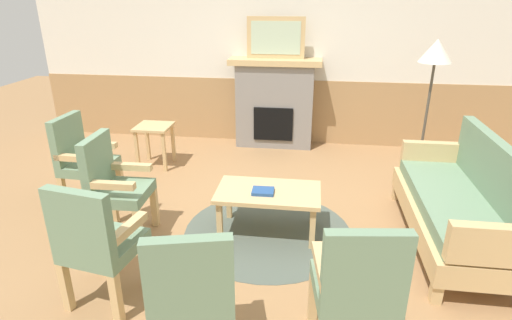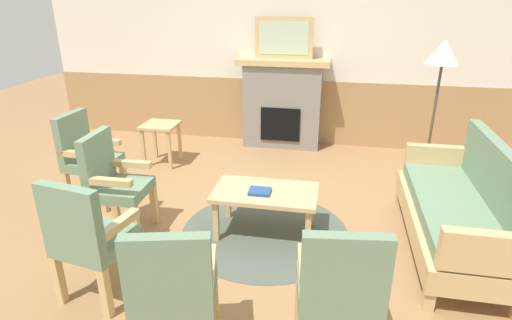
% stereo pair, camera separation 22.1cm
% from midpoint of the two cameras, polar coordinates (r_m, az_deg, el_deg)
% --- Properties ---
extents(ground_plane, '(14.00, 14.00, 0.00)m').
position_cam_midpoint_polar(ground_plane, '(4.19, 0.60, -8.79)').
color(ground_plane, '#997047').
extents(wall_back, '(7.20, 0.14, 2.70)m').
position_cam_midpoint_polar(wall_back, '(6.22, 5.14, 14.24)').
color(wall_back, silver).
rests_on(wall_back, ground_plane).
extents(fireplace, '(1.30, 0.44, 1.28)m').
position_cam_midpoint_polar(fireplace, '(6.10, 4.68, 7.81)').
color(fireplace, gray).
rests_on(fireplace, ground_plane).
extents(framed_picture, '(0.80, 0.04, 0.56)m').
position_cam_midpoint_polar(framed_picture, '(5.95, 4.95, 16.31)').
color(framed_picture, tan).
rests_on(framed_picture, fireplace).
extents(couch, '(0.70, 1.80, 0.98)m').
position_cam_midpoint_polar(couch, '(4.07, 27.44, -6.11)').
color(couch, tan).
rests_on(couch, ground_plane).
extents(coffee_table, '(0.96, 0.56, 0.44)m').
position_cam_midpoint_polar(coffee_table, '(3.88, 2.94, -4.96)').
color(coffee_table, tan).
rests_on(coffee_table, ground_plane).
extents(round_rug, '(1.60, 1.60, 0.01)m').
position_cam_midpoint_polar(round_rug, '(4.07, 2.83, -9.76)').
color(round_rug, '#4C564C').
rests_on(round_rug, ground_plane).
extents(book_on_table, '(0.20, 0.17, 0.03)m').
position_cam_midpoint_polar(book_on_table, '(3.81, 2.19, -4.34)').
color(book_on_table, navy).
rests_on(book_on_table, coffee_table).
extents(armchair_near_fireplace, '(0.49, 0.49, 0.98)m').
position_cam_midpoint_polar(armchair_near_fireplace, '(4.02, -17.53, -2.62)').
color(armchair_near_fireplace, tan).
rests_on(armchair_near_fireplace, ground_plane).
extents(armchair_by_window_left, '(0.50, 0.50, 0.98)m').
position_cam_midpoint_polar(armchair_by_window_left, '(4.75, -21.00, 0.74)').
color(armchair_by_window_left, tan).
rests_on(armchair_by_window_left, ground_plane).
extents(armchair_front_left, '(0.58, 0.58, 0.98)m').
position_cam_midpoint_polar(armchair_front_left, '(2.56, -8.72, -17.14)').
color(armchair_front_left, tan).
rests_on(armchair_front_left, ground_plane).
extents(armchair_front_center, '(0.54, 0.54, 0.98)m').
position_cam_midpoint_polar(armchair_front_center, '(2.61, 13.89, -16.72)').
color(armchair_front_center, tan).
rests_on(armchair_front_center, ground_plane).
extents(armchair_corner_left, '(0.56, 0.56, 0.98)m').
position_cam_midpoint_polar(armchair_corner_left, '(3.19, -20.14, -9.68)').
color(armchair_corner_left, tan).
rests_on(armchair_corner_left, ground_plane).
extents(side_table, '(0.44, 0.44, 0.55)m').
position_cam_midpoint_polar(side_table, '(5.59, -11.80, 3.73)').
color(side_table, tan).
rests_on(side_table, ground_plane).
extents(floor_lamp_by_couch, '(0.36, 0.36, 1.68)m').
position_cam_midpoint_polar(floor_lamp_by_couch, '(5.01, 25.34, 12.02)').
color(floor_lamp_by_couch, '#332D28').
rests_on(floor_lamp_by_couch, ground_plane).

